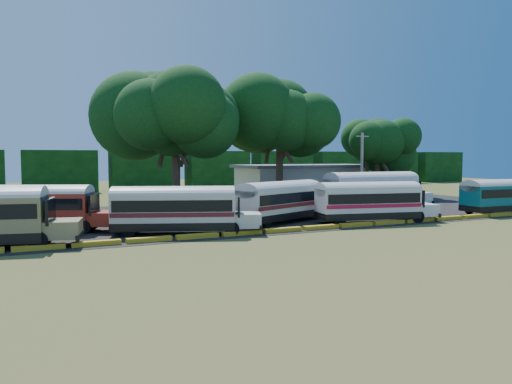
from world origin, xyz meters
name	(u,v)px	position (x,y,z in m)	size (l,w,h in m)	color
ground	(310,233)	(0.00, 0.00, 0.00)	(160.00, 160.00, 0.00)	#3F551C
asphalt_strip	(248,214)	(1.00, 12.00, 0.01)	(64.00, 24.00, 0.02)	black
curb	(302,229)	(0.00, 1.00, 0.15)	(53.70, 0.45, 0.30)	gold
terminal_building	(307,179)	(18.00, 30.00, 2.03)	(19.00, 9.00, 4.00)	beige
treeline_backdrop	(144,170)	(0.00, 48.00, 3.00)	(130.00, 4.00, 6.00)	black
bus_red	(34,205)	(-16.50, 8.20, 1.83)	(9.86, 5.99, 3.19)	black
bus_cream_west	(177,207)	(-8.12, 3.20, 1.79)	(9.81, 5.62, 3.16)	black
bus_cream_east	(282,199)	(0.79, 5.41, 1.81)	(9.87, 6.08, 3.20)	black
bus_white_red	(370,200)	(6.89, 2.42, 1.78)	(9.86, 4.18, 3.15)	black
bus_white_blue	(373,189)	(12.80, 9.42, 2.06)	(11.13, 2.98, 3.64)	black
bus_teal	(503,194)	(21.40, 2.20, 1.76)	(9.44, 2.70, 3.08)	black
tree_west	(176,114)	(-3.52, 18.96, 9.21)	(11.46, 11.46, 13.44)	#38261C
tree_center	(280,115)	(9.34, 21.69, 9.75)	(10.76, 10.76, 13.73)	#38261C
tree_east	(378,142)	(23.80, 22.31, 6.95)	(7.86, 7.86, 9.88)	#38261C
utility_pole	(362,168)	(15.27, 14.45, 3.90)	(1.60, 0.30, 7.58)	gray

